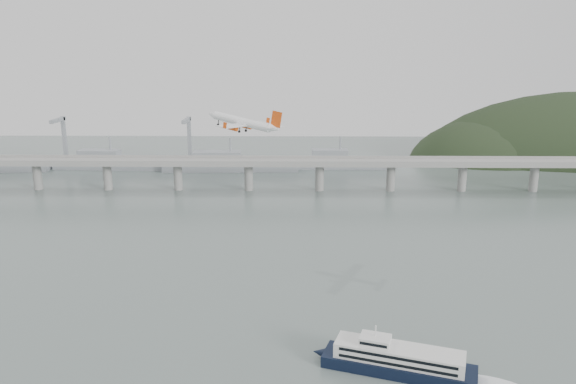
{
  "coord_description": "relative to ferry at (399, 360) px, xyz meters",
  "views": [
    {
      "loc": [
        3.66,
        -184.81,
        97.77
      ],
      "look_at": [
        0.0,
        55.0,
        36.0
      ],
      "focal_mm": 35.0,
      "sensor_mm": 36.0,
      "label": 1
    }
  ],
  "objects": [
    {
      "name": "ground",
      "position": [
        -35.55,
        29.3,
        -3.96
      ],
      "size": [
        900.0,
        900.0,
        0.0
      ],
      "primitive_type": "plane",
      "color": "slate",
      "rests_on": "ground"
    },
    {
      "name": "bridge",
      "position": [
        -36.7,
        229.3,
        13.69
      ],
      "size": [
        800.0,
        22.0,
        23.9
      ],
      "color": "gray",
      "rests_on": "ground"
    },
    {
      "name": "distant_fleet",
      "position": [
        -190.9,
        294.38,
        2.26
      ],
      "size": [
        453.0,
        60.9,
        40.0
      ],
      "color": "gray",
      "rests_on": "ground"
    },
    {
      "name": "ferry",
      "position": [
        0.0,
        0.0,
        0.0
      ],
      "size": [
        75.02,
        31.49,
        14.59
      ],
      "rotation": [
        0.0,
        0.0,
        -0.32
      ],
      "color": "black",
      "rests_on": "ground"
    },
    {
      "name": "airliner",
      "position": [
        -56.05,
        99.91,
        60.74
      ],
      "size": [
        37.01,
        34.83,
        11.04
      ],
      "rotation": [
        0.05,
        -0.15,
        2.65
      ],
      "color": "white",
      "rests_on": "ground"
    }
  ]
}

